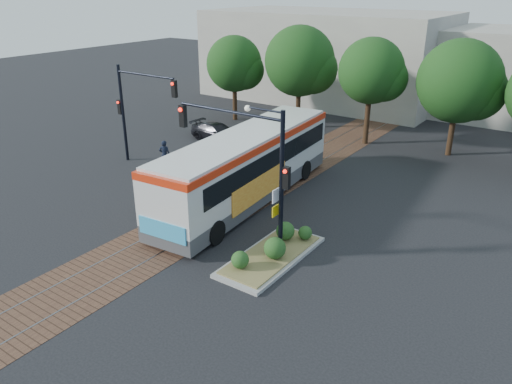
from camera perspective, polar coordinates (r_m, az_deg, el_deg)
ground at (r=24.07m, az=-6.52°, el=-3.19°), size 120.00×120.00×0.00m
trackbed at (r=26.89m, az=-0.92°, el=-0.12°), size 3.60×40.00×0.02m
tree_row at (r=35.52m, az=12.85°, el=13.18°), size 26.40×5.60×7.67m
warehouses at (r=47.70m, az=16.76°, el=13.92°), size 40.00×13.00×8.00m
city_bus at (r=25.41m, az=-0.99°, el=3.26°), size 3.87×13.48×3.56m
traffic_island at (r=20.67m, az=1.96°, el=-6.68°), size 2.20×5.20×1.13m
signal_pole_main at (r=19.65m, az=-0.09°, el=3.98°), size 5.49×0.46×6.00m
signal_pole_left at (r=31.15m, az=-13.73°, el=9.93°), size 4.99×0.34×6.00m
officer at (r=30.56m, az=-10.39°, el=4.19°), size 0.79×0.70×1.81m
parked_car at (r=35.88m, az=-4.46°, el=6.84°), size 4.42×2.10×1.24m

